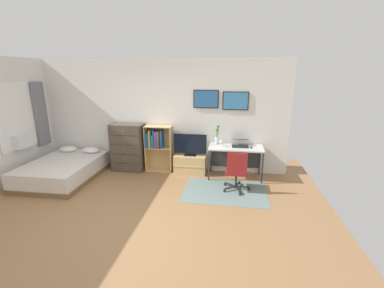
{
  "coord_description": "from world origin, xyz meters",
  "views": [
    {
      "loc": [
        1.72,
        -3.65,
        2.38
      ],
      "look_at": [
        0.92,
        1.5,
        0.92
      ],
      "focal_mm": 24.07,
      "sensor_mm": 36.0,
      "label": 1
    }
  ],
  "objects_px": {
    "bed": "(64,169)",
    "television": "(190,145)",
    "wine_glass": "(221,141)",
    "dresser": "(128,147)",
    "desk": "(236,151)",
    "office_chair": "(237,170)",
    "bamboo_vase": "(217,135)",
    "tv_stand": "(190,164)",
    "laptop": "(240,143)",
    "computer_mouse": "(251,147)",
    "bookshelf": "(157,144)"
  },
  "relations": [
    {
      "from": "dresser",
      "to": "office_chair",
      "type": "height_order",
      "value": "dresser"
    },
    {
      "from": "tv_stand",
      "to": "wine_glass",
      "type": "bearing_deg",
      "value": -10.63
    },
    {
      "from": "desk",
      "to": "computer_mouse",
      "type": "xyz_separation_m",
      "value": [
        0.33,
        -0.11,
        0.15
      ]
    },
    {
      "from": "bookshelf",
      "to": "tv_stand",
      "type": "bearing_deg",
      "value": -3.23
    },
    {
      "from": "bed",
      "to": "laptop",
      "type": "bearing_deg",
      "value": 9.79
    },
    {
      "from": "office_chair",
      "to": "television",
      "type": "bearing_deg",
      "value": 142.23
    },
    {
      "from": "television",
      "to": "tv_stand",
      "type": "bearing_deg",
      "value": 90.0
    },
    {
      "from": "dresser",
      "to": "bamboo_vase",
      "type": "relative_size",
      "value": 2.57
    },
    {
      "from": "bookshelf",
      "to": "wine_glass",
      "type": "xyz_separation_m",
      "value": [
        1.57,
        -0.18,
        0.19
      ]
    },
    {
      "from": "bed",
      "to": "television",
      "type": "xyz_separation_m",
      "value": [
        2.83,
        0.74,
        0.5
      ]
    },
    {
      "from": "bamboo_vase",
      "to": "laptop",
      "type": "bearing_deg",
      "value": -8.6
    },
    {
      "from": "bed",
      "to": "tv_stand",
      "type": "distance_m",
      "value": 2.93
    },
    {
      "from": "office_chair",
      "to": "laptop",
      "type": "relative_size",
      "value": 2.09
    },
    {
      "from": "desk",
      "to": "bamboo_vase",
      "type": "distance_m",
      "value": 0.57
    },
    {
      "from": "bed",
      "to": "television",
      "type": "height_order",
      "value": "television"
    },
    {
      "from": "bookshelf",
      "to": "tv_stand",
      "type": "xyz_separation_m",
      "value": [
        0.84,
        -0.05,
        -0.46
      ]
    },
    {
      "from": "television",
      "to": "computer_mouse",
      "type": "height_order",
      "value": "television"
    },
    {
      "from": "bookshelf",
      "to": "computer_mouse",
      "type": "relative_size",
      "value": 10.87
    },
    {
      "from": "tv_stand",
      "to": "bookshelf",
      "type": "bearing_deg",
      "value": 176.77
    },
    {
      "from": "bed",
      "to": "office_chair",
      "type": "height_order",
      "value": "office_chair"
    },
    {
      "from": "desk",
      "to": "tv_stand",
      "type": "bearing_deg",
      "value": 178.45
    },
    {
      "from": "office_chair",
      "to": "wine_glass",
      "type": "relative_size",
      "value": 4.78
    },
    {
      "from": "desk",
      "to": "office_chair",
      "type": "height_order",
      "value": "office_chair"
    },
    {
      "from": "desk",
      "to": "office_chair",
      "type": "xyz_separation_m",
      "value": [
        0.02,
        -0.83,
        -0.15
      ]
    },
    {
      "from": "bookshelf",
      "to": "laptop",
      "type": "distance_m",
      "value": 2.01
    },
    {
      "from": "laptop",
      "to": "bamboo_vase",
      "type": "distance_m",
      "value": 0.56
    },
    {
      "from": "bookshelf",
      "to": "tv_stand",
      "type": "height_order",
      "value": "bookshelf"
    },
    {
      "from": "wine_glass",
      "to": "dresser",
      "type": "bearing_deg",
      "value": 176.93
    },
    {
      "from": "bed",
      "to": "bookshelf",
      "type": "bearing_deg",
      "value": 21.1
    },
    {
      "from": "bed",
      "to": "television",
      "type": "distance_m",
      "value": 2.97
    },
    {
      "from": "bed",
      "to": "bookshelf",
      "type": "height_order",
      "value": "bookshelf"
    },
    {
      "from": "tv_stand",
      "to": "desk",
      "type": "relative_size",
      "value": 0.62
    },
    {
      "from": "office_chair",
      "to": "wine_glass",
      "type": "height_order",
      "value": "wine_glass"
    },
    {
      "from": "wine_glass",
      "to": "tv_stand",
      "type": "bearing_deg",
      "value": 169.37
    },
    {
      "from": "dresser",
      "to": "wine_glass",
      "type": "height_order",
      "value": "dresser"
    },
    {
      "from": "bamboo_vase",
      "to": "wine_glass",
      "type": "height_order",
      "value": "bamboo_vase"
    },
    {
      "from": "television",
      "to": "desk",
      "type": "xyz_separation_m",
      "value": [
        1.08,
        -0.01,
        -0.1
      ]
    },
    {
      "from": "desk",
      "to": "wine_glass",
      "type": "xyz_separation_m",
      "value": [
        -0.34,
        -0.11,
        0.27
      ]
    },
    {
      "from": "wine_glass",
      "to": "bamboo_vase",
      "type": "bearing_deg",
      "value": 115.32
    },
    {
      "from": "desk",
      "to": "office_chair",
      "type": "distance_m",
      "value": 0.85
    },
    {
      "from": "desk",
      "to": "office_chair",
      "type": "relative_size",
      "value": 1.43
    },
    {
      "from": "bookshelf",
      "to": "office_chair",
      "type": "bearing_deg",
      "value": -25.29
    },
    {
      "from": "dresser",
      "to": "tv_stand",
      "type": "xyz_separation_m",
      "value": [
        1.56,
        0.02,
        -0.36
      ]
    },
    {
      "from": "dresser",
      "to": "wine_glass",
      "type": "relative_size",
      "value": 6.5
    },
    {
      "from": "bed",
      "to": "laptop",
      "type": "distance_m",
      "value": 4.11
    },
    {
      "from": "dresser",
      "to": "desk",
      "type": "bearing_deg",
      "value": -0.31
    },
    {
      "from": "bed",
      "to": "wine_glass",
      "type": "xyz_separation_m",
      "value": [
        3.57,
        0.63,
        0.66
      ]
    },
    {
      "from": "laptop",
      "to": "television",
      "type": "bearing_deg",
      "value": 179.66
    },
    {
      "from": "desk",
      "to": "laptop",
      "type": "xyz_separation_m",
      "value": [
        0.09,
        0.03,
        0.2
      ]
    },
    {
      "from": "television",
      "to": "computer_mouse",
      "type": "bearing_deg",
      "value": -4.9
    }
  ]
}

